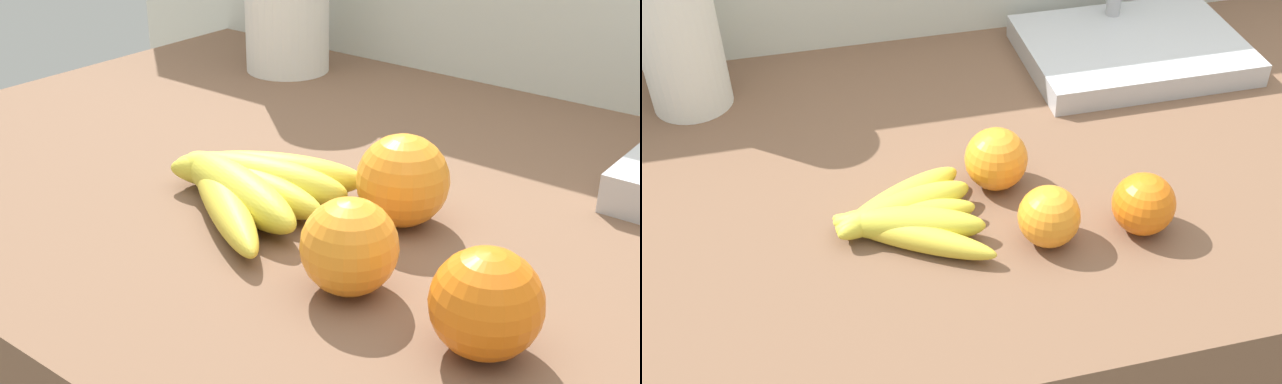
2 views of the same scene
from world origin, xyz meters
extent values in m
cube|color=brown|center=(0.00, 0.00, 0.44)|extent=(1.51, 0.72, 0.88)
cube|color=silver|center=(0.00, 0.39, 0.65)|extent=(1.91, 0.06, 1.30)
ellipsoid|color=gold|center=(-0.27, -0.14, 0.89)|extent=(0.19, 0.14, 0.03)
ellipsoid|color=gold|center=(-0.27, -0.12, 0.90)|extent=(0.19, 0.09, 0.04)
ellipsoid|color=gold|center=(-0.27, -0.10, 0.90)|extent=(0.17, 0.04, 0.04)
ellipsoid|color=gold|center=(-0.27, -0.09, 0.90)|extent=(0.18, 0.09, 0.04)
ellipsoid|color=gold|center=(-0.27, -0.08, 0.90)|extent=(0.18, 0.13, 0.04)
sphere|color=orange|center=(-0.14, -0.04, 0.92)|extent=(0.08, 0.08, 0.08)
sphere|color=orange|center=(-0.11, -0.16, 0.91)|extent=(0.07, 0.07, 0.07)
sphere|color=orange|center=(0.01, -0.17, 0.91)|extent=(0.08, 0.08, 0.08)
cylinder|color=white|center=(-0.52, 0.25, 1.01)|extent=(0.11, 0.11, 0.26)
cylinder|color=gray|center=(-0.52, 0.25, 1.02)|extent=(0.02, 0.02, 0.29)
cube|color=#B7BABF|center=(0.16, 0.21, 0.90)|extent=(0.34, 0.25, 0.04)
camera|label=1|loc=(0.21, -0.59, 1.21)|focal=46.21mm
camera|label=2|loc=(-0.38, -0.83, 1.54)|focal=45.60mm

